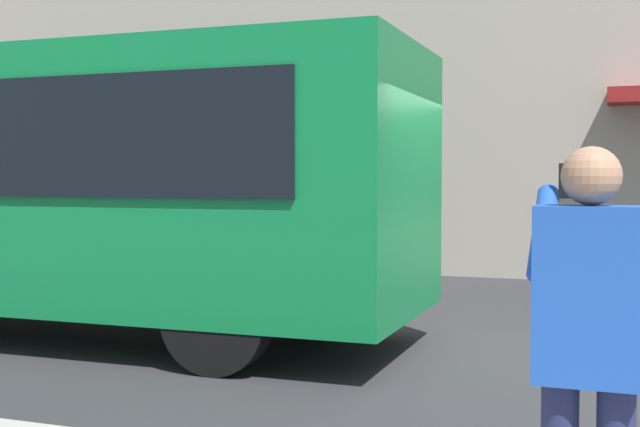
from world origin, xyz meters
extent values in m
plane|color=#2B2B2D|center=(0.00, 0.00, 0.00)|extent=(60.00, 60.00, 0.00)
cube|color=#0F7238|center=(4.79, 0.28, 1.70)|extent=(9.00, 2.50, 2.60)
cylinder|color=black|center=(1.79, -0.82, 0.50)|extent=(1.00, 0.28, 1.00)
cylinder|color=black|center=(1.79, 1.38, 0.50)|extent=(1.00, 0.28, 1.00)
cube|color=#1E4CAD|center=(-1.41, 4.60, 1.30)|extent=(0.40, 0.24, 0.66)
sphere|color=#A87A5B|center=(-1.41, 4.60, 1.74)|extent=(0.22, 0.22, 0.22)
cylinder|color=#1E4CAD|center=(-1.23, 4.44, 1.52)|extent=(0.09, 0.48, 0.37)
cube|color=black|center=(-1.31, 4.30, 1.72)|extent=(0.07, 0.01, 0.14)
camera|label=1|loc=(-1.51, 7.79, 1.74)|focal=46.19mm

